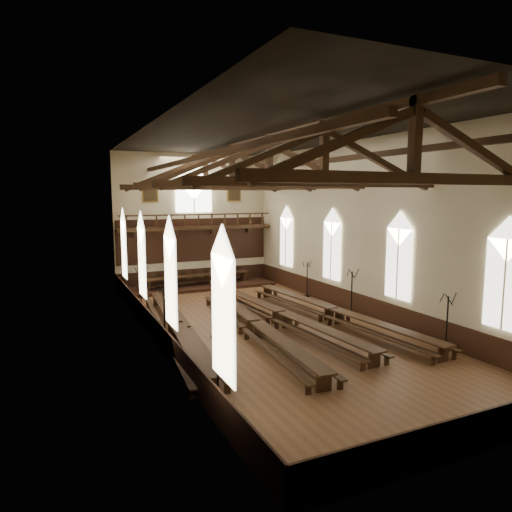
# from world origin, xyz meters

# --- Properties ---
(ground) EXTENTS (26.00, 26.00, 0.00)m
(ground) POSITION_xyz_m (0.00, 0.00, 0.00)
(ground) COLOR brown
(ground) RESTS_ON ground
(room_walls) EXTENTS (26.00, 26.00, 26.00)m
(room_walls) POSITION_xyz_m (0.00, 0.00, 6.46)
(room_walls) COLOR beige
(room_walls) RESTS_ON ground
(wainscot_band) EXTENTS (12.00, 26.00, 1.20)m
(wainscot_band) POSITION_xyz_m (0.00, 0.00, 0.60)
(wainscot_band) COLOR black
(wainscot_band) RESTS_ON ground
(side_windows) EXTENTS (11.85, 19.80, 4.50)m
(side_windows) POSITION_xyz_m (-0.00, -0.00, 3.74)
(side_windows) COLOR white
(side_windows) RESTS_ON room_walls
(end_window) EXTENTS (2.80, 0.12, 3.80)m
(end_window) POSITION_xyz_m (0.00, 12.90, 7.22)
(end_window) COLOR white
(end_window) RESTS_ON room_walls
(minstrels_gallery) EXTENTS (11.80, 1.24, 3.70)m
(minstrels_gallery) POSITION_xyz_m (0.00, 12.66, 3.91)
(minstrels_gallery) COLOR #331B10
(minstrels_gallery) RESTS_ON room_walls
(portraits) EXTENTS (7.75, 0.09, 1.45)m
(portraits) POSITION_xyz_m (0.00, 12.90, 7.10)
(portraits) COLOR brown
(portraits) RESTS_ON room_walls
(roof_trusses) EXTENTS (11.70, 25.70, 2.80)m
(roof_trusses) POSITION_xyz_m (0.00, -0.00, 8.22)
(roof_trusses) COLOR #331B10
(roof_trusses) RESTS_ON room_walls
(refectory_row_a) EXTENTS (2.21, 14.62, 0.76)m
(refectory_row_a) POSITION_xyz_m (-4.83, 0.32, 0.56)
(refectory_row_a) COLOR #331B10
(refectory_row_a) RESTS_ON ground
(refectory_row_b) EXTENTS (2.09, 14.62, 0.76)m
(refectory_row_b) POSITION_xyz_m (-1.19, -1.04, 0.56)
(refectory_row_b) COLOR #331B10
(refectory_row_b) RESTS_ON ground
(refectory_row_c) EXTENTS (2.08, 14.63, 0.76)m
(refectory_row_c) POSITION_xyz_m (0.80, 0.01, 0.56)
(refectory_row_c) COLOR #331B10
(refectory_row_c) RESTS_ON ground
(refectory_row_d) EXTENTS (2.24, 14.79, 0.78)m
(refectory_row_d) POSITION_xyz_m (3.68, -0.62, 0.57)
(refectory_row_d) COLOR #331B10
(refectory_row_d) RESTS_ON ground
(dais) EXTENTS (11.40, 3.18, 0.21)m
(dais) POSITION_xyz_m (-0.27, 11.40, 0.11)
(dais) COLOR black
(dais) RESTS_ON ground
(high_table) EXTENTS (8.29, 1.74, 0.77)m
(high_table) POSITION_xyz_m (-0.27, 11.40, 0.87)
(high_table) COLOR #331B10
(high_table) RESTS_ON dais
(high_chairs) EXTENTS (6.79, 0.50, 1.02)m
(high_chairs) POSITION_xyz_m (-0.27, 12.20, 0.77)
(high_chairs) COLOR #331B10
(high_chairs) RESTS_ON dais
(candelabrum_left_near) EXTENTS (0.72, 0.76, 2.50)m
(candelabrum_left_near) POSITION_xyz_m (-5.55, -7.53, 0.76)
(candelabrum_left_near) COLOR black
(candelabrum_left_near) RESTS_ON ground
(candelabrum_left_mid) EXTENTS (0.73, 0.84, 2.75)m
(candelabrum_left_mid) POSITION_xyz_m (-5.55, -0.24, 0.83)
(candelabrum_left_mid) COLOR black
(candelabrum_left_mid) RESTS_ON ground
(candelabrum_left_far) EXTENTS (0.82, 0.83, 2.78)m
(candelabrum_left_far) POSITION_xyz_m (-5.55, 5.55, 0.84)
(candelabrum_left_far) COLOR black
(candelabrum_left_far) RESTS_ON ground
(candelabrum_right_near) EXTENTS (0.76, 0.79, 2.62)m
(candelabrum_right_near) POSITION_xyz_m (5.55, -6.61, 0.80)
(candelabrum_right_near) COLOR black
(candelabrum_right_near) RESTS_ON ground
(candelabrum_right_mid) EXTENTS (0.76, 0.81, 2.66)m
(candelabrum_right_mid) POSITION_xyz_m (5.55, 0.35, 0.81)
(candelabrum_right_mid) COLOR black
(candelabrum_right_mid) RESTS_ON ground
(candelabrum_right_far) EXTENTS (0.75, 0.71, 2.49)m
(candelabrum_right_far) POSITION_xyz_m (5.55, 5.33, 0.76)
(candelabrum_right_far) COLOR black
(candelabrum_right_far) RESTS_ON ground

